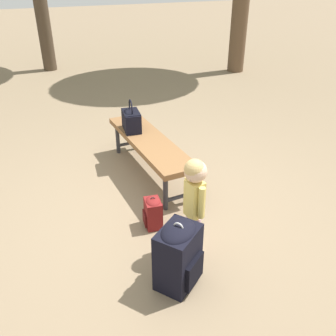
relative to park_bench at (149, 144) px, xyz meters
The scene contains 6 objects.
ground_plane 0.83m from the park_bench, 12.22° to the right, with size 40.00×40.00×0.00m, color #7F6B51.
park_bench is the anchor object (origin of this frame).
handbag 0.39m from the park_bench, 163.44° to the right, with size 0.34×0.22×0.37m.
child_standing 1.38m from the park_bench, ahead, with size 0.24×0.18×0.89m.
backpack_large 1.68m from the park_bench, 12.67° to the right, with size 0.40×0.42×0.57m.
backpack_small 0.98m from the park_bench, 18.33° to the right, with size 0.21×0.19×0.32m.
Camera 1 is at (2.78, -1.06, 2.16)m, focal length 39.20 mm.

